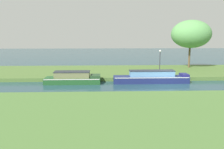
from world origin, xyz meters
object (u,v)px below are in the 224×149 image
Objects in this scene: navy_barge at (152,78)px; lamp_post at (160,59)px; forest_narrowboat at (73,78)px; willow_tree_left at (191,34)px.

lamp_post reaches higher than navy_barge.
willow_tree_left is at bearing 27.82° from forest_narrowboat.
willow_tree_left is 2.30× the size of lamp_post.
forest_narrowboat is 0.87× the size of willow_tree_left.
forest_narrowboat is 1.99× the size of lamp_post.
lamp_post is (9.64, 2.65, 1.67)m from forest_narrowboat.
lamp_post is at bearing 15.39° from forest_narrowboat.
willow_tree_left is at bearing 48.84° from navy_barge.
willow_tree_left reaches higher than lamp_post.
navy_barge is at bearing -131.16° from willow_tree_left.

